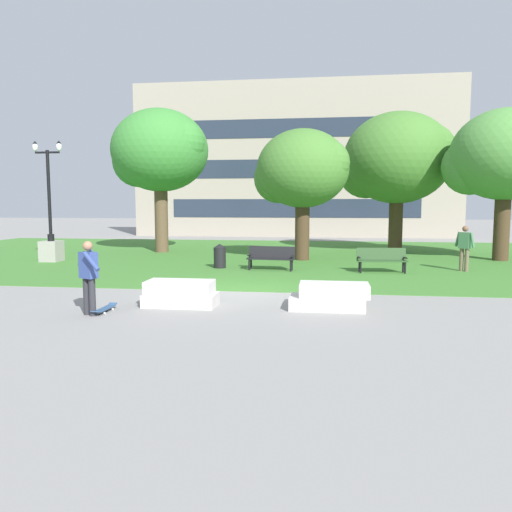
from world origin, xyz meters
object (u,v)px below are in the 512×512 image
(lamp_post_left, at_px, (51,237))
(trash_bin, at_px, (220,256))
(park_bench_near_left, at_px, (271,256))
(park_bench_near_right, at_px, (382,258))
(person_skateboarder, at_px, (89,273))
(skateboard, at_px, (104,309))
(concrete_block_center, at_px, (180,294))
(person_bystander_near_lawn, at_px, (465,246))
(concrete_block_left, at_px, (330,297))

(lamp_post_left, bearing_deg, trash_bin, -8.73)
(park_bench_near_left, bearing_deg, park_bench_near_right, -1.79)
(person_skateboarder, bearing_deg, park_bench_near_right, 47.51)
(park_bench_near_left, xyz_separation_m, trash_bin, (-2.08, 0.34, -0.04))
(person_skateboarder, xyz_separation_m, skateboard, (0.20, 0.33, -0.89))
(concrete_block_center, distance_m, person_bystander_near_lawn, 11.62)
(concrete_block_left, distance_m, park_bench_near_right, 6.99)
(person_skateboarder, xyz_separation_m, trash_bin, (1.23, 8.58, -0.47))
(park_bench_near_right, bearing_deg, concrete_block_left, -106.21)
(concrete_block_left, relative_size, lamp_post_left, 0.36)
(park_bench_near_right, bearing_deg, skateboard, -132.91)
(concrete_block_left, bearing_deg, lamp_post_left, 145.19)
(lamp_post_left, bearing_deg, park_bench_near_right, -6.80)
(person_skateboarder, bearing_deg, trash_bin, 81.84)
(concrete_block_center, height_order, person_bystander_near_lawn, person_bystander_near_lawn)
(lamp_post_left, height_order, trash_bin, lamp_post_left)
(skateboard, xyz_separation_m, park_bench_near_left, (3.11, 7.91, 0.45))
(concrete_block_left, relative_size, trash_bin, 1.98)
(skateboard, distance_m, trash_bin, 8.33)
(person_skateboarder, distance_m, lamp_post_left, 11.79)
(concrete_block_center, bearing_deg, park_bench_near_right, 50.31)
(concrete_block_center, distance_m, trash_bin, 7.31)
(park_bench_near_left, distance_m, person_bystander_near_lawn, 7.27)
(park_bench_near_right, bearing_deg, person_skateboarder, -132.49)
(concrete_block_left, bearing_deg, person_skateboarder, -165.71)
(skateboard, xyz_separation_m, person_bystander_near_lawn, (10.34, 8.56, 0.90))
(lamp_post_left, bearing_deg, park_bench_near_left, -8.87)
(skateboard, distance_m, lamp_post_left, 11.67)
(park_bench_near_right, bearing_deg, concrete_block_center, -129.69)
(concrete_block_left, xyz_separation_m, lamp_post_left, (-12.06, 8.39, 0.77))
(concrete_block_left, xyz_separation_m, skateboard, (-5.28, -1.07, -0.22))
(person_skateboarder, bearing_deg, person_bystander_near_lawn, 40.13)
(park_bench_near_left, relative_size, lamp_post_left, 0.35)
(concrete_block_center, xyz_separation_m, person_skateboarder, (-1.77, -1.29, 0.67))
(lamp_post_left, xyz_separation_m, person_bystander_near_lawn, (17.13, -0.90, -0.09))
(concrete_block_center, relative_size, park_bench_near_left, 0.98)
(concrete_block_center, height_order, skateboard, concrete_block_center)
(park_bench_near_left, relative_size, trash_bin, 1.92)
(lamp_post_left, relative_size, person_bystander_near_lawn, 3.06)
(park_bench_near_right, bearing_deg, lamp_post_left, 173.20)
(person_bystander_near_lawn, bearing_deg, trash_bin, -178.13)
(lamp_post_left, distance_m, trash_bin, 7.93)
(trash_bin, distance_m, person_bystander_near_lawn, 9.33)
(park_bench_near_left, xyz_separation_m, person_bystander_near_lawn, (7.23, 0.65, 0.45))
(trash_bin, bearing_deg, concrete_block_center, -85.78)
(person_bystander_near_lawn, bearing_deg, skateboard, -140.40)
(concrete_block_left, height_order, skateboard, concrete_block_left)
(concrete_block_center, xyz_separation_m, concrete_block_left, (3.71, 0.11, 0.00))
(park_bench_near_right, bearing_deg, person_bystander_near_lawn, 14.01)
(concrete_block_left, xyz_separation_m, park_bench_near_left, (-2.17, 6.84, 0.23))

